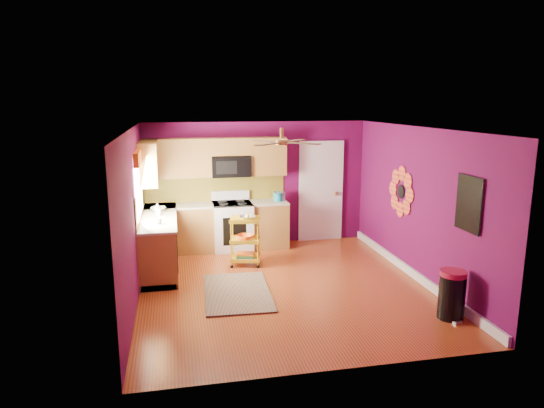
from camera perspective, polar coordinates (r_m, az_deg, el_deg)
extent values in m
plane|color=maroon|center=(7.84, 1.41, -9.69)|extent=(5.00, 5.00, 0.00)
cube|color=#590A43|center=(9.88, -1.80, 2.41)|extent=(4.50, 0.04, 2.50)
cube|color=#590A43|center=(5.15, 7.73, -6.79)|extent=(4.50, 0.04, 2.50)
cube|color=#590A43|center=(7.31, -16.00, -1.50)|extent=(0.04, 5.00, 2.50)
cube|color=#590A43|center=(8.26, 16.85, -0.02)|extent=(0.04, 5.00, 2.50)
cube|color=silver|center=(7.30, 1.51, 8.87)|extent=(4.50, 5.00, 0.04)
cube|color=white|center=(8.56, 16.19, -7.78)|extent=(0.05, 4.90, 0.14)
cube|color=brown|center=(8.80, -13.11, -4.46)|extent=(0.60, 2.30, 0.90)
cube|color=brown|center=(9.65, -6.45, -2.76)|extent=(2.80, 0.60, 0.90)
cube|color=beige|center=(8.68, -13.26, -1.49)|extent=(0.63, 2.30, 0.04)
cube|color=beige|center=(9.54, -6.52, -0.03)|extent=(2.80, 0.63, 0.04)
cube|color=black|center=(8.92, -12.99, -6.93)|extent=(0.54, 2.30, 0.10)
cube|color=black|center=(9.76, -6.39, -5.03)|extent=(2.80, 0.54, 0.10)
cube|color=white|center=(9.65, -4.66, -2.67)|extent=(0.76, 0.66, 0.92)
cube|color=black|center=(9.54, -4.71, 0.04)|extent=(0.76, 0.62, 0.03)
cube|color=white|center=(9.79, -4.91, 1.03)|extent=(0.76, 0.06, 0.18)
cube|color=black|center=(9.34, -4.41, -3.22)|extent=(0.45, 0.02, 0.55)
cube|color=brown|center=(9.49, -11.19, 5.30)|extent=(1.32, 0.33, 0.75)
cube|color=brown|center=(9.67, -0.54, 5.64)|extent=(0.72, 0.33, 0.75)
cube|color=brown|center=(9.54, -4.94, 6.75)|extent=(0.76, 0.33, 0.34)
cube|color=brown|center=(9.02, -14.31, 4.81)|extent=(0.33, 1.30, 0.75)
cube|color=black|center=(9.54, -4.87, 4.46)|extent=(0.76, 0.38, 0.40)
cube|color=brown|center=(9.77, -6.71, 1.90)|extent=(2.80, 0.01, 0.51)
cube|color=brown|center=(8.64, -15.27, 0.21)|extent=(0.01, 2.30, 0.51)
cube|color=white|center=(8.28, -15.46, 2.20)|extent=(0.03, 1.20, 1.00)
cube|color=orange|center=(8.21, -15.43, 5.44)|extent=(0.08, 1.35, 0.22)
cube|color=white|center=(10.20, 5.73, 1.38)|extent=(0.85, 0.04, 2.05)
cube|color=white|center=(10.18, 5.76, 1.36)|extent=(0.95, 0.02, 2.15)
sphere|color=#BF8C3F|center=(10.26, 7.53, 1.25)|extent=(0.07, 0.07, 0.07)
cylinder|color=black|center=(8.75, 14.93, 1.42)|extent=(0.01, 0.24, 0.24)
cube|color=#1BB59C|center=(7.02, 22.22, 0.02)|extent=(0.03, 0.52, 0.72)
cube|color=black|center=(7.01, 22.12, 0.01)|extent=(0.01, 0.56, 0.76)
cylinder|color=#BF8C3F|center=(7.49, 1.16, 8.34)|extent=(0.06, 0.06, 0.16)
cylinder|color=#BF8C3F|center=(7.51, 1.15, 7.28)|extent=(0.20, 0.20, 0.08)
cube|color=#4C2D19|center=(7.83, 2.66, 7.46)|extent=(0.47, 0.47, 0.01)
cube|color=#4C2D19|center=(7.71, -1.25, 7.41)|extent=(0.47, 0.47, 0.01)
cube|color=#4C2D19|center=(7.19, -0.48, 7.07)|extent=(0.47, 0.47, 0.01)
cube|color=#4C2D19|center=(7.31, 3.69, 7.13)|extent=(0.47, 0.47, 0.01)
cube|color=black|center=(7.62, -4.11, -10.30)|extent=(1.07, 1.67, 0.02)
cylinder|color=yellow|center=(8.55, -4.83, -4.72)|extent=(0.02, 0.02, 0.81)
cylinder|color=yellow|center=(8.52, -1.69, -4.74)|extent=(0.02, 0.02, 0.81)
cylinder|color=yellow|center=(8.86, -4.64, -4.11)|extent=(0.02, 0.02, 0.81)
cylinder|color=yellow|center=(8.83, -1.61, -4.13)|extent=(0.02, 0.02, 0.81)
sphere|color=black|center=(8.68, -4.78, -7.34)|extent=(0.06, 0.06, 0.06)
sphere|color=black|center=(8.65, -1.67, -7.37)|extent=(0.06, 0.06, 0.06)
sphere|color=black|center=(8.99, -4.59, -6.65)|extent=(0.06, 0.06, 0.06)
sphere|color=black|center=(8.96, -1.60, -6.68)|extent=(0.06, 0.06, 0.06)
cube|color=yellow|center=(8.59, -3.23, -1.95)|extent=(0.59, 0.48, 0.03)
cube|color=yellow|center=(8.69, -3.20, -4.33)|extent=(0.59, 0.48, 0.03)
cube|color=yellow|center=(8.79, -3.17, -6.48)|extent=(0.59, 0.48, 0.03)
imported|color=beige|center=(8.57, -2.91, -1.63)|extent=(0.34, 0.34, 0.07)
sphere|color=yellow|center=(8.57, -2.91, -1.49)|extent=(0.10, 0.10, 0.10)
imported|color=orange|center=(8.67, -3.20, -3.94)|extent=(0.35, 0.35, 0.09)
cube|color=navy|center=(8.78, -3.17, -6.27)|extent=(0.35, 0.29, 0.04)
cube|color=#267233|center=(8.77, -3.18, -6.05)|extent=(0.35, 0.29, 0.03)
cube|color=orange|center=(8.76, -3.18, -5.86)|extent=(0.35, 0.29, 0.03)
cylinder|color=black|center=(7.11, 20.38, -10.22)|extent=(0.43, 0.43, 0.61)
cylinder|color=#A11736|center=(6.99, 20.58, -7.65)|extent=(0.35, 0.35, 0.07)
cube|color=beige|center=(7.08, 20.97, -12.88)|extent=(0.13, 0.09, 0.03)
cylinder|color=teal|center=(9.68, 0.71, 0.82)|extent=(0.18, 0.18, 0.16)
sphere|color=teal|center=(9.66, 0.71, 1.41)|extent=(0.06, 0.06, 0.06)
cube|color=beige|center=(9.73, 0.81, 0.94)|extent=(0.22, 0.15, 0.18)
imported|color=#EA3F72|center=(8.70, -13.28, -0.73)|extent=(0.08, 0.08, 0.17)
imported|color=white|center=(8.98, -13.34, -0.40)|extent=(0.12, 0.12, 0.16)
imported|color=white|center=(9.05, -13.24, -0.59)|extent=(0.27, 0.27, 0.07)
imported|color=white|center=(8.09, -13.28, -1.97)|extent=(0.13, 0.13, 0.10)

